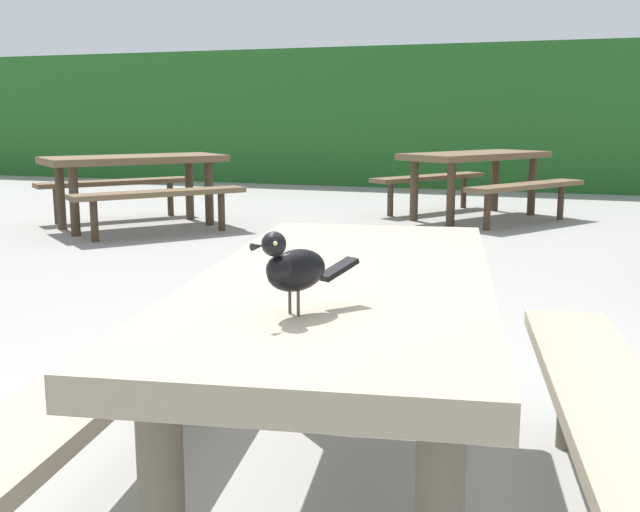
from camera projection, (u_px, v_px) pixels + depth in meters
The scene contains 5 objects.
hedge_wall at pixel (540, 117), 12.14m from camera, with size 28.00×1.77×2.22m, color #235B23.
picnic_table_foreground at pixel (346, 338), 2.09m from camera, with size 1.94×1.97×0.74m.
bird_grackle at pixel (293, 268), 1.60m from camera, with size 0.16×0.26×0.18m.
picnic_table_mid_left at pixel (475, 169), 8.58m from camera, with size 2.33×2.34×0.74m.
picnic_table_mid_right at pixel (135, 174), 7.87m from camera, with size 2.38×2.38×0.74m.
Camera 1 is at (0.77, -1.90, 1.16)m, focal length 42.83 mm.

